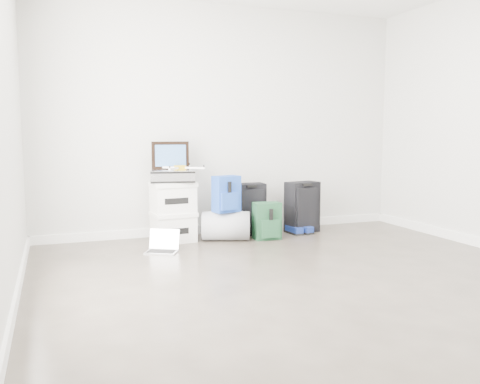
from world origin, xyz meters
name	(u,v)px	position (x,y,z in m)	size (l,w,h in m)	color
ground	(330,290)	(0.00, 0.00, 0.00)	(5.00, 5.00, 0.00)	#373028
room_envelope	(333,62)	(0.00, 0.02, 1.72)	(4.52, 5.02, 2.71)	silver
boxes_stack	(173,212)	(-0.73, 2.16, 0.33)	(0.49, 0.41, 0.66)	white
briefcase	(173,176)	(-0.73, 2.16, 0.73)	(0.47, 0.34, 0.13)	#B2B2B7
painting	(170,155)	(-0.73, 2.26, 0.95)	(0.41, 0.06, 0.31)	black
drone	(180,168)	(-0.65, 2.14, 0.82)	(0.48, 0.48, 0.05)	gold
duffel_bag	(226,226)	(-0.16, 2.02, 0.16)	(0.33, 0.33, 0.53)	#92959A
blue_backpack	(227,195)	(-0.16, 1.99, 0.52)	(0.32, 0.27, 0.40)	#1A49AF
large_suitcase	(248,209)	(0.19, 2.24, 0.30)	(0.40, 0.27, 0.61)	black
green_backpack	(267,222)	(0.29, 1.90, 0.20)	(0.31, 0.23, 0.42)	#133623
carry_on	(302,207)	(0.87, 2.15, 0.31)	(0.43, 0.32, 0.61)	black
shoes	(299,230)	(0.78, 2.07, 0.04)	(0.27, 0.29, 0.09)	black
rolled_rug	(305,209)	(0.96, 2.27, 0.27)	(0.17, 0.17, 0.53)	tan
laptop	(163,247)	(-0.94, 1.71, 0.05)	(0.38, 0.35, 0.22)	silver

